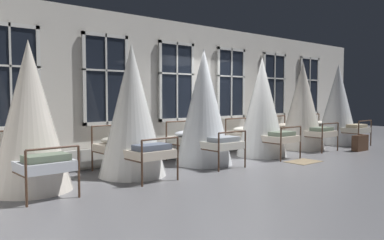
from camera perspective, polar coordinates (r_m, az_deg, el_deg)
The scene contains 11 objects.
ground at distance 9.31m, azimuth 7.53°, elevation -5.93°, with size 26.38×26.38×0.00m, color slate.
back_wall_with_windows at distance 10.20m, azimuth 1.57°, elevation 4.31°, with size 14.19×0.10×3.33m, color silver.
window_bank at distance 10.12m, azimuth 2.02°, elevation 1.04°, with size 10.55×0.10×2.76m.
cot_first at distance 6.73m, azimuth -22.61°, elevation 0.18°, with size 1.29×1.86×2.42m.
cot_second at distance 7.51m, azimuth -8.76°, elevation 1.09°, with size 1.29×1.85×2.51m.
cot_third at distance 8.71m, azimuth 1.72°, elevation 1.66°, with size 1.29×1.86×2.58m.
cot_fourth at distance 10.08m, azimuth 10.14°, elevation 1.66°, with size 1.29×1.85×2.51m.
cot_fifth at distance 11.67m, azimuth 15.81°, elevation 1.84°, with size 1.29×1.86×2.51m.
cot_sixth at distance 13.20m, azimuth 20.50°, elevation 1.98°, with size 1.29×1.86×2.53m.
rug_fourth at distance 9.44m, azimuth 15.96°, elevation -5.86°, with size 0.80×0.56×0.01m, color #8E7A5B.
suitcase_dark at distance 11.83m, azimuth 23.34°, elevation -3.08°, with size 0.57×0.23×0.47m.
Camera 1 is at (-6.83, -6.13, 1.52)m, focal length 36.51 mm.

